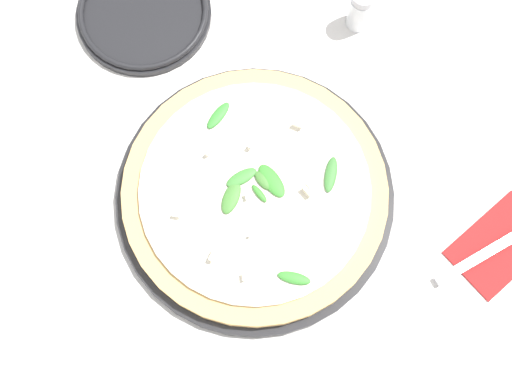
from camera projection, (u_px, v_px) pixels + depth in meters
The scene contains 6 objects.
ground_plane at pixel (263, 190), 0.89m from camera, with size 6.00×6.00×0.00m, color silver.
pizza_arugula_main at pixel (256, 195), 0.87m from camera, with size 0.35×0.35×0.05m.
napkin at pixel (500, 245), 0.87m from camera, with size 0.13×0.09×0.01m.
fork at pixel (507, 241), 0.87m from camera, with size 0.20×0.07×0.00m.
side_plate_white at pixel (144, 13), 0.96m from camera, with size 0.18×0.18×0.02m.
shaker_pepper at pixel (361, 9), 0.93m from camera, with size 0.03×0.03×0.07m.
Camera 1 is at (-0.19, -0.17, 0.86)m, focal length 50.00 mm.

